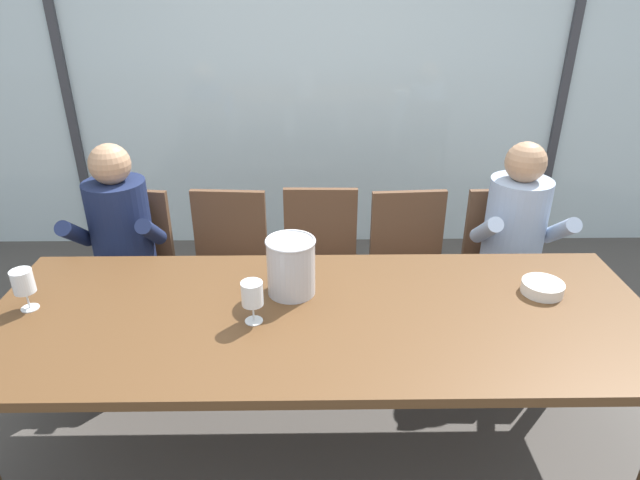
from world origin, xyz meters
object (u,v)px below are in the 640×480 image
Objects in this scene: dining_table at (321,326)px; chair_near_window_right at (504,257)px; chair_left_of_center at (228,258)px; tasting_bowl at (542,288)px; wine_glass_by_left_taster at (23,283)px; person_navy_polo at (119,243)px; person_pale_blue_shirt at (518,240)px; chair_near_curtain at (131,257)px; chair_right_of_center at (410,259)px; ice_bucket_primary at (291,266)px; chair_center at (320,255)px; wine_glass_near_bucket at (252,295)px.

chair_near_window_right is (1.05, 0.90, -0.17)m from dining_table.
dining_table is 1.06m from chair_left_of_center.
wine_glass_by_left_taster reaches higher than tasting_bowl.
dining_table is 3.06× the size of chair_left_of_center.
person_navy_polo is (-0.54, -0.14, 0.17)m from chair_left_of_center.
chair_near_window_right is 2.41m from wine_glass_by_left_taster.
person_pale_blue_shirt reaches higher than chair_left_of_center.
chair_near_window_right is at bearing 7.12° from chair_near_curtain.
dining_table is at bearing -38.64° from person_navy_polo.
chair_right_of_center is at bearing 119.31° from tasting_bowl.
chair_left_of_center is 1.66m from tasting_bowl.
chair_near_curtain is at bearing 82.99° from wine_glass_by_left_taster.
ice_bucket_primary is 1.42× the size of tasting_bowl.
person_navy_polo is at bearing 146.97° from ice_bucket_primary.
chair_left_of_center is (0.55, -0.02, 0.00)m from chair_near_curtain.
tasting_bowl is at bearing -64.46° from chair_right_of_center.
person_pale_blue_shirt is (1.57, -0.14, 0.17)m from chair_left_of_center.
chair_left_of_center is 1.00× the size of chair_near_window_right.
person_navy_polo reaches higher than chair_near_curtain.
ice_bucket_primary is 1.06m from tasting_bowl.
dining_table is 1.30m from person_pale_blue_shirt.
ice_bucket_primary reaches higher than chair_right_of_center.
chair_near_curtain is 1.00× the size of chair_near_window_right.
ice_bucket_primary is at bearing 127.35° from dining_table.
chair_center is 0.50m from chair_right_of_center.
wine_glass_near_bucket is (0.25, -0.96, 0.35)m from chair_left_of_center.
wine_glass_near_bucket is at bearing -123.14° from ice_bucket_primary.
chair_right_of_center is 0.54m from chair_near_window_right.
wine_glass_near_bucket reaches higher than chair_right_of_center.
chair_left_of_center is 0.73× the size of person_pale_blue_shirt.
wine_glass_by_left_taster is at bearing 173.60° from wine_glass_near_bucket.
dining_table is at bearing -56.49° from chair_left_of_center.
wine_glass_by_left_taster is at bearing -160.57° from person_pale_blue_shirt.
chair_near_window_right is at bearing 3.85° from chair_left_of_center.
person_navy_polo is 2.11m from person_pale_blue_shirt.
chair_right_of_center reaches higher than tasting_bowl.
dining_table is 3.06× the size of chair_center.
person_navy_polo is 6.84× the size of tasting_bowl.
person_navy_polo is at bearing -178.41° from person_pale_blue_shirt.
chair_left_of_center is 1.03m from chair_right_of_center.
wine_glass_by_left_taster is (-1.17, 0.05, 0.18)m from dining_table.
chair_right_of_center is at bearing 2.83° from chair_left_of_center.
chair_left_of_center is 0.58m from person_navy_polo.
chair_left_of_center is 0.73× the size of person_navy_polo.
tasting_bowl is (0.42, -0.75, 0.26)m from chair_right_of_center.
chair_near_window_right is at bearing 36.02° from wine_glass_near_bucket.
chair_left_of_center is 1.58m from person_pale_blue_shirt.
person_navy_polo is (-1.56, -0.12, 0.17)m from chair_right_of_center.
tasting_bowl is 1.21m from wine_glass_near_bucket.
tasting_bowl is 1.00× the size of wine_glass_near_bucket.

